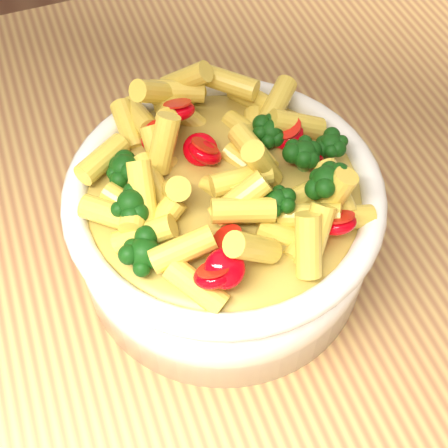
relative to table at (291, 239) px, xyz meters
name	(u,v)px	position (x,y,z in m)	size (l,w,h in m)	color
table	(291,239)	(0.00, 0.00, 0.00)	(1.20, 0.80, 0.90)	tan
serving_bowl	(224,223)	(-0.11, -0.06, 0.16)	(0.27, 0.27, 0.12)	white
pasta_salad	(224,171)	(-0.11, -0.06, 0.23)	(0.21, 0.21, 0.05)	#FFD450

